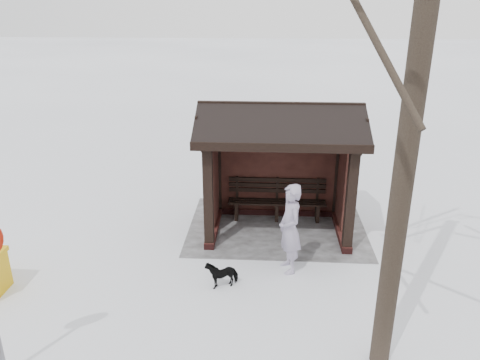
# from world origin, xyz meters

# --- Properties ---
(ground) EXTENTS (120.00, 120.00, 0.00)m
(ground) POSITION_xyz_m (0.00, 0.00, 0.00)
(ground) COLOR white
(ground) RESTS_ON ground
(trampled_patch) EXTENTS (4.20, 3.20, 0.02)m
(trampled_patch) POSITION_xyz_m (0.00, -0.20, 0.01)
(trampled_patch) COLOR gray
(trampled_patch) RESTS_ON ground
(bus_shelter) EXTENTS (3.60, 2.40, 3.09)m
(bus_shelter) POSITION_xyz_m (0.00, -0.16, 2.17)
(bus_shelter) COLOR #381514
(bus_shelter) RESTS_ON ground
(pedestrian) EXTENTS (0.62, 0.78, 1.86)m
(pedestrian) POSITION_xyz_m (-0.21, 1.71, 0.93)
(pedestrian) COLOR #9D93AD
(pedestrian) RESTS_ON ground
(dog) EXTENTS (0.67, 0.51, 0.52)m
(dog) POSITION_xyz_m (1.09, 2.34, 0.26)
(dog) COLOR black
(dog) RESTS_ON ground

